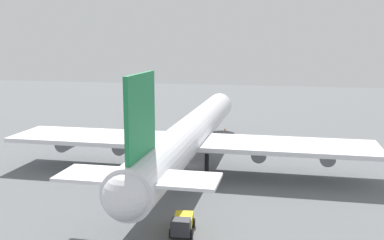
# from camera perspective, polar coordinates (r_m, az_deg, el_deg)

# --- Properties ---
(ground_plane) EXTENTS (280.06, 280.06, 0.00)m
(ground_plane) POSITION_cam_1_polar(r_m,az_deg,el_deg) (77.57, -0.00, -5.86)
(ground_plane) COLOR slate
(cargo_airplane) EXTENTS (70.01, 59.48, 17.87)m
(cargo_airplane) POSITION_cam_1_polar(r_m,az_deg,el_deg) (75.59, -0.09, -1.72)
(cargo_airplane) COLOR silver
(cargo_airplane) RESTS_ON ground_plane
(fuel_truck) EXTENTS (5.25, 2.99, 2.20)m
(fuel_truck) POSITION_cam_1_polar(r_m,az_deg,el_deg) (51.59, -1.24, -12.98)
(fuel_truck) COLOR #333338
(fuel_truck) RESTS_ON ground_plane
(safety_cone_nose) EXTENTS (0.44, 0.44, 0.62)m
(safety_cone_nose) POSITION_cam_1_polar(r_m,az_deg,el_deg) (107.49, 4.19, -1.18)
(safety_cone_nose) COLOR orange
(safety_cone_nose) RESTS_ON ground_plane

